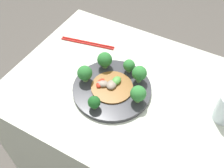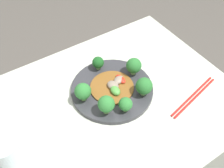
{
  "view_description": "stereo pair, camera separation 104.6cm",
  "coord_description": "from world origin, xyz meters",
  "px_view_note": "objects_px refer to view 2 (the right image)",
  "views": [
    {
      "loc": [
        0.26,
        -0.59,
        1.47
      ],
      "look_at": [
        -0.04,
        -0.04,
        0.75
      ],
      "focal_mm": 42.0,
      "sensor_mm": 36.0,
      "label": 1
    },
    {
      "loc": [
        0.29,
        0.46,
        1.43
      ],
      "look_at": [
        -0.04,
        -0.04,
        0.75
      ],
      "focal_mm": 42.0,
      "sensor_mm": 36.0,
      "label": 2
    }
  ],
  "objects_px": {
    "broccoli_west": "(134,66)",
    "broccoli_northeast": "(106,104)",
    "broccoli_north": "(126,104)",
    "broccoli_northwest": "(144,86)",
    "broccoli_south": "(98,63)",
    "chopsticks": "(194,97)",
    "stirfry_center": "(114,86)",
    "broccoli_east": "(83,92)",
    "drinking_glass": "(9,155)",
    "plate": "(112,89)"
  },
  "relations": [
    {
      "from": "drinking_glass",
      "to": "broccoli_south",
      "type": "bearing_deg",
      "value": -154.97
    },
    {
      "from": "broccoli_east",
      "to": "chopsticks",
      "type": "bearing_deg",
      "value": 149.99
    },
    {
      "from": "broccoli_west",
      "to": "broccoli_northeast",
      "type": "distance_m",
      "value": 0.2
    },
    {
      "from": "broccoli_west",
      "to": "drinking_glass",
      "type": "height_order",
      "value": "drinking_glass"
    },
    {
      "from": "plate",
      "to": "chopsticks",
      "type": "height_order",
      "value": "plate"
    },
    {
      "from": "broccoli_east",
      "to": "broccoli_south",
      "type": "distance_m",
      "value": 0.15
    },
    {
      "from": "broccoli_north",
      "to": "stirfry_center",
      "type": "height_order",
      "value": "broccoli_north"
    },
    {
      "from": "broccoli_northeast",
      "to": "drinking_glass",
      "type": "relative_size",
      "value": 0.65
    },
    {
      "from": "broccoli_west",
      "to": "broccoli_northwest",
      "type": "relative_size",
      "value": 0.99
    },
    {
      "from": "broccoli_west",
      "to": "broccoli_northwest",
      "type": "height_order",
      "value": "same"
    },
    {
      "from": "broccoli_west",
      "to": "stirfry_center",
      "type": "relative_size",
      "value": 0.44
    },
    {
      "from": "plate",
      "to": "broccoli_northwest",
      "type": "relative_size",
      "value": 4.26
    },
    {
      "from": "plate",
      "to": "broccoli_east",
      "type": "bearing_deg",
      "value": -5.3
    },
    {
      "from": "broccoli_northeast",
      "to": "broccoli_northwest",
      "type": "height_order",
      "value": "broccoli_northeast"
    },
    {
      "from": "broccoli_north",
      "to": "broccoli_northwest",
      "type": "bearing_deg",
      "value": -165.37
    },
    {
      "from": "broccoli_northwest",
      "to": "broccoli_east",
      "type": "bearing_deg",
      "value": -26.12
    },
    {
      "from": "broccoli_north",
      "to": "broccoli_northwest",
      "type": "height_order",
      "value": "broccoli_northwest"
    },
    {
      "from": "broccoli_south",
      "to": "plate",
      "type": "bearing_deg",
      "value": 85.26
    },
    {
      "from": "broccoli_south",
      "to": "stirfry_center",
      "type": "xyz_separation_m",
      "value": [
        0.0,
        0.11,
        -0.02
      ]
    },
    {
      "from": "broccoli_east",
      "to": "drinking_glass",
      "type": "distance_m",
      "value": 0.29
    },
    {
      "from": "chopsticks",
      "to": "stirfry_center",
      "type": "bearing_deg",
      "value": -39.6
    },
    {
      "from": "plate",
      "to": "broccoli_east",
      "type": "distance_m",
      "value": 0.12
    },
    {
      "from": "broccoli_northeast",
      "to": "drinking_glass",
      "type": "height_order",
      "value": "drinking_glass"
    },
    {
      "from": "plate",
      "to": "drinking_glass",
      "type": "distance_m",
      "value": 0.4
    },
    {
      "from": "broccoli_northwest",
      "to": "broccoli_north",
      "type": "bearing_deg",
      "value": 14.63
    },
    {
      "from": "broccoli_northeast",
      "to": "stirfry_center",
      "type": "xyz_separation_m",
      "value": [
        -0.08,
        -0.08,
        -0.03
      ]
    },
    {
      "from": "broccoli_east",
      "to": "drinking_glass",
      "type": "bearing_deg",
      "value": 17.23
    },
    {
      "from": "broccoli_west",
      "to": "broccoli_northeast",
      "type": "bearing_deg",
      "value": 28.02
    },
    {
      "from": "stirfry_center",
      "to": "broccoli_northeast",
      "type": "bearing_deg",
      "value": 44.02
    },
    {
      "from": "broccoli_west",
      "to": "drinking_glass",
      "type": "xyz_separation_m",
      "value": [
        0.49,
        0.09,
        -0.0
      ]
    },
    {
      "from": "broccoli_west",
      "to": "broccoli_north",
      "type": "relative_size",
      "value": 1.23
    },
    {
      "from": "broccoli_east",
      "to": "broccoli_south",
      "type": "bearing_deg",
      "value": -139.93
    },
    {
      "from": "broccoli_northwest",
      "to": "chopsticks",
      "type": "distance_m",
      "value": 0.19
    },
    {
      "from": "drinking_glass",
      "to": "chopsticks",
      "type": "height_order",
      "value": "drinking_glass"
    },
    {
      "from": "broccoli_south",
      "to": "drinking_glass",
      "type": "distance_m",
      "value": 0.44
    },
    {
      "from": "broccoli_east",
      "to": "chopsticks",
      "type": "height_order",
      "value": "broccoli_east"
    },
    {
      "from": "broccoli_east",
      "to": "broccoli_northwest",
      "type": "height_order",
      "value": "same"
    },
    {
      "from": "stirfry_center",
      "to": "chopsticks",
      "type": "xyz_separation_m",
      "value": [
        -0.22,
        0.18,
        -0.02
      ]
    },
    {
      "from": "broccoli_northeast",
      "to": "chopsticks",
      "type": "xyz_separation_m",
      "value": [
        -0.29,
        0.1,
        -0.05
      ]
    },
    {
      "from": "plate",
      "to": "broccoli_northwest",
      "type": "distance_m",
      "value": 0.12
    },
    {
      "from": "stirfry_center",
      "to": "broccoli_northwest",
      "type": "bearing_deg",
      "value": 131.73
    },
    {
      "from": "broccoli_north",
      "to": "drinking_glass",
      "type": "xyz_separation_m",
      "value": [
        0.37,
        -0.03,
        0.01
      ]
    },
    {
      "from": "plate",
      "to": "broccoli_north",
      "type": "relative_size",
      "value": 5.27
    },
    {
      "from": "broccoli_west",
      "to": "broccoli_east",
      "type": "relative_size",
      "value": 0.98
    },
    {
      "from": "broccoli_east",
      "to": "stirfry_center",
      "type": "xyz_separation_m",
      "value": [
        -0.11,
        0.01,
        -0.03
      ]
    },
    {
      "from": "plate",
      "to": "chopsticks",
      "type": "bearing_deg",
      "value": 140.92
    },
    {
      "from": "broccoli_north",
      "to": "broccoli_south",
      "type": "xyz_separation_m",
      "value": [
        -0.03,
        -0.21,
        -0.0
      ]
    },
    {
      "from": "broccoli_south",
      "to": "drinking_glass",
      "type": "height_order",
      "value": "drinking_glass"
    },
    {
      "from": "broccoli_west",
      "to": "broccoli_south",
      "type": "relative_size",
      "value": 1.27
    },
    {
      "from": "broccoli_east",
      "to": "broccoli_north",
      "type": "relative_size",
      "value": 1.25
    }
  ]
}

